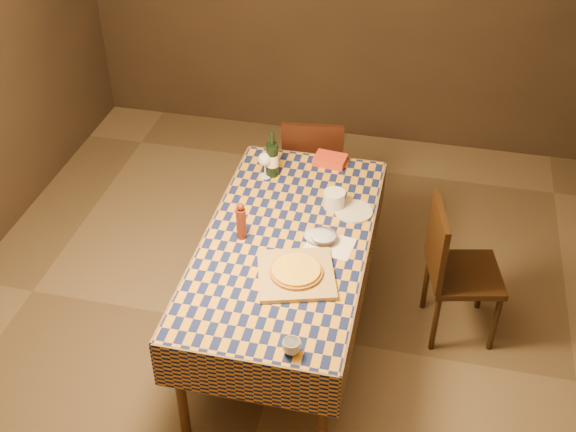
{
  "coord_description": "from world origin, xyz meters",
  "views": [
    {
      "loc": [
        0.7,
        -3.08,
        3.37
      ],
      "look_at": [
        0.0,
        0.05,
        0.9
      ],
      "focal_mm": 45.0,
      "sensor_mm": 36.0,
      "label": 1
    }
  ],
  "objects_px": {
    "chair_far": "(313,166)",
    "chair_right": "(453,265)",
    "white_plate": "(354,211)",
    "bowl": "(323,238)",
    "cutting_board": "(296,275)",
    "wine_bottle": "(272,159)",
    "pizza": "(296,271)",
    "dining_table": "(286,250)"
  },
  "relations": [
    {
      "from": "chair_far",
      "to": "chair_right",
      "type": "xyz_separation_m",
      "value": [
        1.02,
        -0.86,
        0.0
      ]
    },
    {
      "from": "white_plate",
      "to": "chair_right",
      "type": "distance_m",
      "value": 0.67
    },
    {
      "from": "bowl",
      "to": "chair_far",
      "type": "bearing_deg",
      "value": 103.77
    },
    {
      "from": "white_plate",
      "to": "chair_right",
      "type": "height_order",
      "value": "chair_right"
    },
    {
      "from": "bowl",
      "to": "chair_far",
      "type": "xyz_separation_m",
      "value": [
        -0.27,
        1.1,
        -0.27
      ]
    },
    {
      "from": "cutting_board",
      "to": "wine_bottle",
      "type": "xyz_separation_m",
      "value": [
        -0.35,
        0.91,
        0.11
      ]
    },
    {
      "from": "pizza",
      "to": "chair_far",
      "type": "bearing_deg",
      "value": 97.29
    },
    {
      "from": "pizza",
      "to": "bowl",
      "type": "height_order",
      "value": "pizza"
    },
    {
      "from": "bowl",
      "to": "chair_right",
      "type": "height_order",
      "value": "chair_right"
    },
    {
      "from": "pizza",
      "to": "white_plate",
      "type": "relative_size",
      "value": 1.51
    },
    {
      "from": "bowl",
      "to": "wine_bottle",
      "type": "bearing_deg",
      "value": 126.71
    },
    {
      "from": "pizza",
      "to": "wine_bottle",
      "type": "bearing_deg",
      "value": 111.05
    },
    {
      "from": "cutting_board",
      "to": "chair_right",
      "type": "distance_m",
      "value": 1.04
    },
    {
      "from": "chair_far",
      "to": "cutting_board",
      "type": "bearing_deg",
      "value": -82.71
    },
    {
      "from": "pizza",
      "to": "dining_table",
      "type": "bearing_deg",
      "value": 112.56
    },
    {
      "from": "wine_bottle",
      "to": "pizza",
      "type": "bearing_deg",
      "value": -68.95
    },
    {
      "from": "cutting_board",
      "to": "white_plate",
      "type": "bearing_deg",
      "value": 71.08
    },
    {
      "from": "dining_table",
      "to": "cutting_board",
      "type": "height_order",
      "value": "cutting_board"
    },
    {
      "from": "white_plate",
      "to": "wine_bottle",
      "type": "bearing_deg",
      "value": 153.62
    },
    {
      "from": "cutting_board",
      "to": "chair_far",
      "type": "distance_m",
      "value": 1.46
    },
    {
      "from": "bowl",
      "to": "chair_far",
      "type": "distance_m",
      "value": 1.17
    },
    {
      "from": "pizza",
      "to": "chair_far",
      "type": "xyz_separation_m",
      "value": [
        -0.18,
        1.42,
        -0.29
      ]
    },
    {
      "from": "chair_right",
      "to": "dining_table",
      "type": "bearing_deg",
      "value": -164.03
    },
    {
      "from": "chair_far",
      "to": "bowl",
      "type": "bearing_deg",
      "value": -76.23
    },
    {
      "from": "cutting_board",
      "to": "chair_right",
      "type": "xyz_separation_m",
      "value": [
        0.83,
        0.56,
        -0.26
      ]
    },
    {
      "from": "dining_table",
      "to": "wine_bottle",
      "type": "distance_m",
      "value": 0.69
    },
    {
      "from": "wine_bottle",
      "to": "chair_right",
      "type": "xyz_separation_m",
      "value": [
        1.18,
        -0.34,
        -0.37
      ]
    },
    {
      "from": "pizza",
      "to": "white_plate",
      "type": "height_order",
      "value": "pizza"
    },
    {
      "from": "pizza",
      "to": "bowl",
      "type": "distance_m",
      "value": 0.33
    },
    {
      "from": "wine_bottle",
      "to": "chair_far",
      "type": "bearing_deg",
      "value": 72.01
    },
    {
      "from": "bowl",
      "to": "chair_far",
      "type": "relative_size",
      "value": 0.16
    },
    {
      "from": "dining_table",
      "to": "white_plate",
      "type": "xyz_separation_m",
      "value": [
        0.34,
        0.34,
        0.08
      ]
    },
    {
      "from": "dining_table",
      "to": "cutting_board",
      "type": "bearing_deg",
      "value": -67.44
    },
    {
      "from": "white_plate",
      "to": "chair_right",
      "type": "bearing_deg",
      "value": -5.82
    },
    {
      "from": "chair_far",
      "to": "chair_right",
      "type": "height_order",
      "value": "same"
    },
    {
      "from": "dining_table",
      "to": "chair_far",
      "type": "bearing_deg",
      "value": 93.09
    },
    {
      "from": "cutting_board",
      "to": "bowl",
      "type": "bearing_deg",
      "value": 74.74
    },
    {
      "from": "chair_right",
      "to": "chair_far",
      "type": "bearing_deg",
      "value": 139.83
    },
    {
      "from": "dining_table",
      "to": "chair_far",
      "type": "xyz_separation_m",
      "value": [
        -0.06,
        1.13,
        -0.17
      ]
    },
    {
      "from": "chair_right",
      "to": "wine_bottle",
      "type": "bearing_deg",
      "value": 163.84
    },
    {
      "from": "wine_bottle",
      "to": "dining_table",
      "type": "bearing_deg",
      "value": -69.68
    },
    {
      "from": "bowl",
      "to": "wine_bottle",
      "type": "height_order",
      "value": "wine_bottle"
    }
  ]
}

